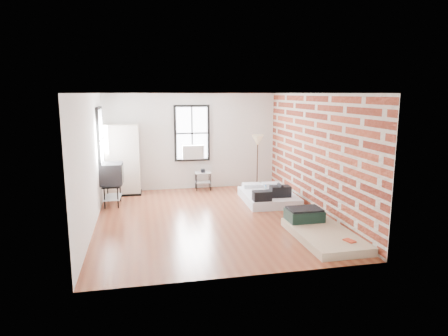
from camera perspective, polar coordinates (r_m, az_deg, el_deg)
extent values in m
plane|color=maroon|center=(9.16, -2.05, -7.16)|extent=(6.00, 6.00, 0.00)
cube|color=silver|center=(11.77, -4.61, 3.79)|extent=(5.00, 0.01, 2.80)
cube|color=silver|center=(5.95, 2.83, -2.98)|extent=(5.00, 0.01, 2.80)
cube|color=silver|center=(8.77, -18.43, 0.91)|extent=(0.01, 6.00, 2.80)
cube|color=brown|center=(9.57, 12.81, 1.97)|extent=(0.02, 6.00, 2.80)
cube|color=white|center=(8.72, -2.17, 10.64)|extent=(5.00, 6.00, 0.01)
cube|color=white|center=(11.69, -4.59, 4.98)|extent=(0.90, 0.02, 1.50)
cube|color=black|center=(11.66, -6.98, 4.92)|extent=(0.07, 0.08, 1.64)
cube|color=black|center=(11.78, -2.26, 5.04)|extent=(0.07, 0.08, 1.64)
cube|color=black|center=(11.66, -4.66, 8.83)|extent=(0.90, 0.08, 0.07)
cube|color=black|center=(11.82, -4.55, 1.19)|extent=(0.90, 0.08, 0.07)
cube|color=black|center=(11.68, -4.59, 4.97)|extent=(0.04, 0.02, 1.50)
cube|color=black|center=(11.68, -4.59, 4.97)|extent=(0.90, 0.02, 0.04)
cube|color=silver|center=(11.64, -4.48, 2.32)|extent=(0.62, 0.30, 0.40)
cube|color=white|center=(10.50, -17.17, 3.89)|extent=(0.02, 0.90, 1.50)
cube|color=black|center=(10.02, -17.53, 3.57)|extent=(0.08, 0.07, 1.64)
cube|color=black|center=(10.98, -17.06, 4.17)|extent=(0.08, 0.07, 1.64)
cube|color=black|center=(10.45, -17.52, 8.16)|extent=(0.08, 0.90, 0.07)
cube|color=black|center=(10.62, -17.05, -0.32)|extent=(0.08, 0.90, 0.07)
cube|color=black|center=(10.50, -17.12, 3.89)|extent=(0.02, 0.04, 1.50)
cube|color=black|center=(10.50, -17.12, 3.89)|extent=(0.02, 0.90, 0.04)
cube|color=silver|center=(10.55, 6.36, -4.17)|extent=(1.34, 1.78, 0.23)
cube|color=silver|center=(11.08, 4.01, -2.50)|extent=(0.51, 0.34, 0.11)
cube|color=silver|center=(11.22, 6.74, -2.38)|extent=(0.51, 0.34, 0.11)
cube|color=black|center=(10.16, 8.03, -3.32)|extent=(0.51, 0.31, 0.28)
cylinder|color=black|center=(10.12, 8.06, -2.45)|extent=(0.08, 0.32, 0.07)
cube|color=black|center=(9.75, 5.44, -3.96)|extent=(0.45, 0.29, 0.24)
cylinder|color=#C4EEFC|center=(10.43, 5.97, -3.11)|extent=(0.06, 0.06, 0.20)
cylinder|color=blue|center=(10.40, 5.98, -2.50)|extent=(0.03, 0.03, 0.03)
cube|color=tan|center=(8.10, 14.12, -9.33)|extent=(1.06, 1.99, 0.16)
cube|color=black|center=(8.62, 11.40, -6.62)|extent=(0.74, 0.53, 0.23)
cube|color=black|center=(8.58, 11.43, -5.76)|extent=(0.69, 0.49, 0.04)
cube|color=#B7361D|center=(7.69, 17.49, -9.87)|extent=(0.19, 0.24, 0.03)
cube|color=black|center=(11.59, -14.15, -3.50)|extent=(1.00, 0.59, 0.06)
cube|color=beige|center=(11.40, -14.37, 1.27)|extent=(0.96, 0.55, 1.90)
cylinder|color=black|center=(11.55, -3.93, -2.09)|extent=(0.02, 0.02, 0.51)
cylinder|color=black|center=(11.60, -1.92, -2.02)|extent=(0.02, 0.02, 0.51)
cylinder|color=black|center=(11.86, -4.09, -1.76)|extent=(0.02, 0.02, 0.51)
cylinder|color=black|center=(11.91, -2.13, -1.69)|extent=(0.02, 0.02, 0.51)
cube|color=silver|center=(11.67, -3.03, -0.66)|extent=(0.48, 0.39, 0.02)
cube|color=silver|center=(11.73, -3.01, -2.00)|extent=(0.46, 0.37, 0.02)
cube|color=black|center=(11.66, -3.03, -0.39)|extent=(0.12, 0.17, 0.09)
cylinder|color=black|center=(12.07, 4.73, -2.73)|extent=(0.23, 0.23, 0.03)
cylinder|color=black|center=(11.93, 4.78, 0.51)|extent=(0.03, 0.03, 1.37)
cone|color=beige|center=(11.82, 4.83, 3.97)|extent=(0.34, 0.34, 0.30)
cylinder|color=black|center=(10.21, -16.70, -4.18)|extent=(0.03, 0.03, 0.53)
cylinder|color=black|center=(10.17, -14.92, -4.14)|extent=(0.03, 0.03, 0.53)
cylinder|color=black|center=(10.82, -16.28, -3.32)|extent=(0.03, 0.03, 0.53)
cylinder|color=black|center=(10.79, -14.59, -3.29)|extent=(0.03, 0.03, 0.53)
cube|color=black|center=(10.44, -15.69, -2.31)|extent=(0.46, 0.79, 0.03)
cube|color=silver|center=(10.51, -15.60, -4.00)|extent=(0.44, 0.76, 0.02)
cube|color=black|center=(10.38, -15.77, -0.79)|extent=(0.56, 0.64, 0.53)
cube|color=black|center=(10.35, -14.31, -0.75)|extent=(0.04, 0.51, 0.43)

